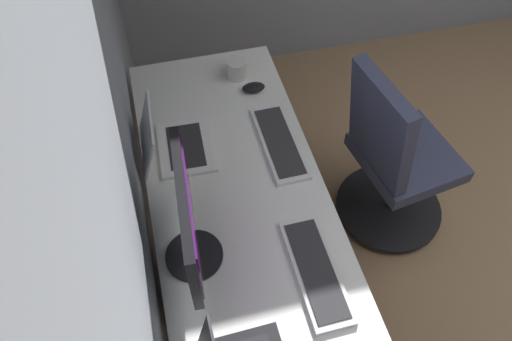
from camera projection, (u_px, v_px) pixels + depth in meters
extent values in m
cube|color=#8C939E|center=(99.00, 241.00, 1.09)|extent=(4.75, 0.10, 2.60)
cube|color=white|center=(243.00, 212.00, 1.84)|extent=(1.83, 0.67, 0.03)
cylinder|color=silver|center=(257.00, 112.00, 2.68)|extent=(0.05, 0.05, 0.70)
cylinder|color=silver|center=(156.00, 130.00, 2.60)|extent=(0.05, 0.05, 0.70)
cube|color=white|center=(249.00, 305.00, 2.00)|extent=(0.40, 0.50, 0.69)
cube|color=silver|center=(309.00, 291.00, 2.04)|extent=(0.37, 0.01, 0.61)
cylinder|color=black|center=(194.00, 255.00, 1.70)|extent=(0.20, 0.20, 0.01)
cylinder|color=black|center=(193.00, 247.00, 1.66)|extent=(0.04, 0.04, 0.10)
cube|color=black|center=(186.00, 216.00, 1.51)|extent=(0.49, 0.06, 0.29)
cube|color=#4C1960|center=(192.00, 215.00, 1.51)|extent=(0.45, 0.03, 0.25)
cube|color=white|center=(186.00, 147.00, 2.01)|extent=(0.30, 0.23, 0.01)
cube|color=#262628|center=(186.00, 146.00, 2.00)|extent=(0.24, 0.15, 0.00)
cube|color=white|center=(147.00, 135.00, 1.91)|extent=(0.30, 0.08, 0.20)
cube|color=black|center=(147.00, 135.00, 1.91)|extent=(0.27, 0.07, 0.17)
cube|color=silver|center=(316.00, 270.00, 1.67)|extent=(0.42, 0.14, 0.02)
cube|color=#2D2D30|center=(316.00, 269.00, 1.66)|extent=(0.38, 0.11, 0.00)
cube|color=silver|center=(279.00, 143.00, 2.02)|extent=(0.42, 0.15, 0.02)
cube|color=#2D2D30|center=(279.00, 141.00, 2.01)|extent=(0.38, 0.12, 0.00)
ellipsoid|color=black|center=(253.00, 88.00, 2.22)|extent=(0.06, 0.10, 0.03)
cylinder|color=silver|center=(237.00, 69.00, 2.25)|extent=(0.09, 0.09, 0.09)
torus|color=silver|center=(234.00, 61.00, 2.28)|extent=(0.06, 0.01, 0.06)
cube|color=#383D56|center=(407.00, 157.00, 2.34)|extent=(0.50, 0.48, 0.07)
cube|color=#383D56|center=(380.00, 128.00, 2.06)|extent=(0.41, 0.19, 0.50)
cylinder|color=black|center=(396.00, 184.00, 2.51)|extent=(0.05, 0.05, 0.37)
cylinder|color=black|center=(388.00, 207.00, 2.67)|extent=(0.56, 0.56, 0.03)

